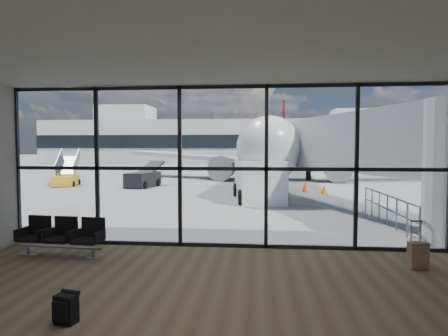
% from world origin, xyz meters
% --- Properties ---
extents(ground, '(220.00, 220.00, 0.00)m').
position_xyz_m(ground, '(0.00, 40.00, 0.00)').
color(ground, slate).
rests_on(ground, ground).
extents(lounge_shell, '(12.02, 8.01, 4.51)m').
position_xyz_m(lounge_shell, '(0.00, -4.80, 2.65)').
color(lounge_shell, brown).
rests_on(lounge_shell, ground).
extents(glass_curtain_wall, '(12.10, 0.12, 4.50)m').
position_xyz_m(glass_curtain_wall, '(0.00, 0.00, 2.25)').
color(glass_curtain_wall, white).
rests_on(glass_curtain_wall, ground).
extents(jet_bridge, '(8.00, 16.50, 4.33)m').
position_xyz_m(jet_bridge, '(4.90, 7.07, 2.76)').
color(jet_bridge, '#AEB2B3').
rests_on(jet_bridge, ground).
extents(apron_railing, '(0.06, 5.46, 1.11)m').
position_xyz_m(apron_railing, '(5.60, 3.50, 0.72)').
color(apron_railing, gray).
rests_on(apron_railing, ground).
extents(far_terminal, '(80.00, 12.20, 11.00)m').
position_xyz_m(far_terminal, '(-0.59, 61.97, 4.21)').
color(far_terminal, '#ABABA6').
rests_on(far_terminal, ground).
extents(tree_0, '(4.95, 4.95, 7.12)m').
position_xyz_m(tree_0, '(-45.00, 72.00, 4.63)').
color(tree_0, '#382619').
rests_on(tree_0, ground).
extents(tree_1, '(5.61, 5.61, 8.07)m').
position_xyz_m(tree_1, '(-39.00, 72.00, 5.25)').
color(tree_1, '#382619').
rests_on(tree_1, ground).
extents(tree_2, '(6.27, 6.27, 9.03)m').
position_xyz_m(tree_2, '(-33.00, 72.00, 5.88)').
color(tree_2, '#382619').
rests_on(tree_2, ground).
extents(tree_3, '(4.95, 4.95, 7.12)m').
position_xyz_m(tree_3, '(-27.00, 72.00, 4.63)').
color(tree_3, '#382619').
rests_on(tree_3, ground).
extents(tree_4, '(5.61, 5.61, 8.07)m').
position_xyz_m(tree_4, '(-21.00, 72.00, 5.25)').
color(tree_4, '#382619').
rests_on(tree_4, ground).
extents(tree_5, '(6.27, 6.27, 9.03)m').
position_xyz_m(tree_5, '(-15.00, 72.00, 5.88)').
color(tree_5, '#382619').
rests_on(tree_5, ground).
extents(seating_row, '(2.24, 0.79, 0.99)m').
position_xyz_m(seating_row, '(-4.02, -1.19, 0.55)').
color(seating_row, gray).
rests_on(seating_row, ground).
extents(backpack, '(0.38, 0.36, 0.50)m').
position_xyz_m(backpack, '(-2.03, -4.78, 0.24)').
color(backpack, black).
rests_on(backpack, ground).
extents(suitcase, '(0.43, 0.33, 1.10)m').
position_xyz_m(suitcase, '(4.62, -1.51, 0.33)').
color(suitcase, olive).
rests_on(suitcase, ground).
extents(airliner, '(29.65, 34.43, 8.87)m').
position_xyz_m(airliner, '(2.94, 24.35, 2.70)').
color(airliner, silver).
rests_on(airliner, ground).
extents(service_van, '(2.94, 5.21, 2.16)m').
position_xyz_m(service_van, '(1.02, 9.60, 1.11)').
color(service_van, white).
rests_on(service_van, ground).
extents(belt_loader, '(2.08, 4.13, 1.82)m').
position_xyz_m(belt_loader, '(-7.19, 15.83, 0.61)').
color(belt_loader, black).
rests_on(belt_loader, ground).
extents(mobile_stairs, '(2.16, 3.31, 2.15)m').
position_xyz_m(mobile_stairs, '(-13.24, 16.25, 0.52)').
color(mobile_stairs, gold).
rests_on(mobile_stairs, ground).
extents(traffic_cone_a, '(0.39, 0.39, 0.56)m').
position_xyz_m(traffic_cone_a, '(0.96, 14.38, 0.26)').
color(traffic_cone_a, '#FF4B0D').
rests_on(traffic_cone_a, ground).
extents(traffic_cone_b, '(0.45, 0.45, 0.64)m').
position_xyz_m(traffic_cone_b, '(4.00, 13.81, 0.31)').
color(traffic_cone_b, '#FA3F0D').
rests_on(traffic_cone_b, ground).
extents(traffic_cone_c, '(0.44, 0.44, 0.62)m').
position_xyz_m(traffic_cone_c, '(5.00, 12.73, 0.30)').
color(traffic_cone_c, orange).
rests_on(traffic_cone_c, ground).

